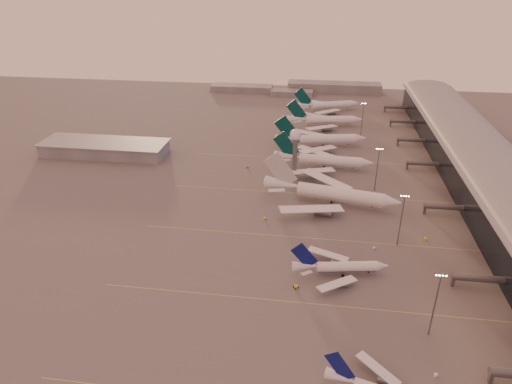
# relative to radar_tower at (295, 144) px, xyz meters

# --- Properties ---
(ground) EXTENTS (700.00, 700.00, 0.00)m
(ground) POSITION_rel_radar_tower_xyz_m (-5.00, -120.00, -20.95)
(ground) COLOR #5B5959
(ground) RESTS_ON ground
(taxiway_markings) EXTENTS (180.00, 185.25, 0.02)m
(taxiway_markings) POSITION_rel_radar_tower_xyz_m (25.00, -64.00, -20.94)
(taxiway_markings) COLOR gold
(taxiway_markings) RESTS_ON ground
(terminal) EXTENTS (57.00, 362.00, 23.04)m
(terminal) POSITION_rel_radar_tower_xyz_m (102.88, -9.91, -10.43)
(terminal) COLOR black
(terminal) RESTS_ON ground
(hangar) EXTENTS (82.00, 27.00, 8.50)m
(hangar) POSITION_rel_radar_tower_xyz_m (-125.00, 20.00, -16.63)
(hangar) COLOR slate
(hangar) RESTS_ON ground
(radar_tower) EXTENTS (6.40, 6.40, 31.10)m
(radar_tower) POSITION_rel_radar_tower_xyz_m (0.00, 0.00, 0.00)
(radar_tower) COLOR #53555A
(radar_tower) RESTS_ON ground
(mast_a) EXTENTS (3.60, 0.56, 25.00)m
(mast_a) POSITION_rel_radar_tower_xyz_m (53.00, -120.00, -7.21)
(mast_a) COLOR #53555A
(mast_a) RESTS_ON ground
(mast_b) EXTENTS (3.60, 0.56, 25.00)m
(mast_b) POSITION_rel_radar_tower_xyz_m (50.00, -65.00, -7.21)
(mast_b) COLOR #53555A
(mast_b) RESTS_ON ground
(mast_c) EXTENTS (3.60, 0.56, 25.00)m
(mast_c) POSITION_rel_radar_tower_xyz_m (45.00, -10.00, -7.21)
(mast_c) COLOR #53555A
(mast_c) RESTS_ON ground
(mast_d) EXTENTS (3.60, 0.56, 25.00)m
(mast_d) POSITION_rel_radar_tower_xyz_m (43.00, 80.00, -7.21)
(mast_d) COLOR #53555A
(mast_d) RESTS_ON ground
(distant_horizon) EXTENTS (165.00, 37.50, 9.00)m
(distant_horizon) POSITION_rel_radar_tower_xyz_m (-2.38, 205.14, -17.06)
(distant_horizon) COLOR slate
(distant_horizon) RESTS_ON ground
(narrowbody_mid) EXTENTS (38.82, 30.73, 15.26)m
(narrowbody_mid) POSITION_rel_radar_tower_xyz_m (24.28, -90.75, -17.86)
(narrowbody_mid) COLOR white
(narrowbody_mid) RESTS_ON ground
(widebody_white) EXTENTS (70.73, 56.15, 25.13)m
(widebody_white) POSITION_rel_radar_tower_xyz_m (20.79, -29.57, -16.59)
(widebody_white) COLOR white
(widebody_white) RESTS_ON ground
(greentail_a) EXTENTS (60.72, 48.96, 22.04)m
(greentail_a) POSITION_rel_radar_tower_xyz_m (16.42, 16.73, -17.06)
(greentail_a) COLOR white
(greentail_a) RESTS_ON ground
(greentail_b) EXTENTS (62.40, 49.91, 22.91)m
(greentail_b) POSITION_rel_radar_tower_xyz_m (14.71, 53.45, -16.90)
(greentail_b) COLOR white
(greentail_b) RESTS_ON ground
(greentail_c) EXTENTS (58.60, 46.95, 21.42)m
(greentail_c) POSITION_rel_radar_tower_xyz_m (16.94, 99.24, -17.17)
(greentail_c) COLOR white
(greentail_c) RESTS_ON ground
(greentail_d) EXTENTS (56.38, 44.77, 21.29)m
(greentail_d) POSITION_rel_radar_tower_xyz_m (18.91, 141.86, -17.19)
(greentail_d) COLOR white
(greentail_d) RESTS_ON ground
(gsv_catering_a) EXTENTS (4.93, 3.08, 3.75)m
(gsv_catering_a) POSITION_rel_radar_tower_xyz_m (51.87, -137.90, -19.07)
(gsv_catering_a) COLOR white
(gsv_catering_a) RESTS_ON ground
(gsv_tug_mid) EXTENTS (4.09, 4.41, 1.08)m
(gsv_tug_mid) POSITION_rel_radar_tower_xyz_m (7.64, -101.75, -20.39)
(gsv_tug_mid) COLOR yellow
(gsv_tug_mid) RESTS_ON ground
(gsv_truck_b) EXTENTS (5.05, 2.20, 1.98)m
(gsv_truck_b) POSITION_rel_radar_tower_xyz_m (39.88, -70.01, -19.94)
(gsv_truck_b) COLOR white
(gsv_truck_b) RESTS_ON ground
(gsv_truck_c) EXTENTS (5.39, 5.40, 2.27)m
(gsv_truck_c) POSITION_rel_radar_tower_xyz_m (-10.39, -50.83, -19.79)
(gsv_truck_c) COLOR yellow
(gsv_truck_c) RESTS_ON ground
(gsv_catering_b) EXTENTS (5.75, 3.36, 4.43)m
(gsv_catering_b) POSITION_rel_radar_tower_xyz_m (63.11, -59.35, -18.74)
(gsv_catering_b) COLOR yellow
(gsv_catering_b) RESTS_ON ground
(gsv_tug_far) EXTENTS (4.30, 4.13, 1.07)m
(gsv_tug_far) POSITION_rel_radar_tower_xyz_m (13.93, -11.30, -20.40)
(gsv_tug_far) COLOR white
(gsv_tug_far) RESTS_ON ground
(gsv_truck_d) EXTENTS (2.69, 6.06, 2.37)m
(gsv_truck_d) POSITION_rel_radar_tower_xyz_m (-29.03, 10.84, -19.74)
(gsv_truck_d) COLOR slate
(gsv_truck_d) RESTS_ON ground
(gsv_tug_hangar) EXTENTS (3.88, 2.83, 1.00)m
(gsv_tug_hangar) POSITION_rel_radar_tower_xyz_m (28.22, 28.61, -20.43)
(gsv_tug_hangar) COLOR white
(gsv_tug_hangar) RESTS_ON ground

